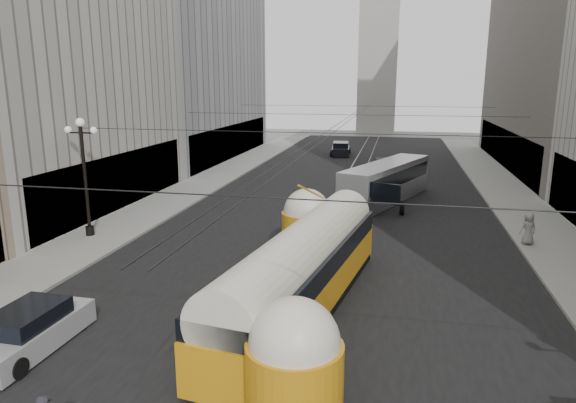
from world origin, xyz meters
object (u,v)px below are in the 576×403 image
at_px(city_bus, 386,181).
at_px(sedan_silver, 29,331).
at_px(streetcar, 303,269).
at_px(pedestrian_sidewalk_right, 528,229).

height_order(city_bus, sedan_silver, city_bus).
bearing_deg(streetcar, city_bus, 82.43).
relative_size(sedan_silver, pedestrian_sidewalk_right, 2.68).
bearing_deg(pedestrian_sidewalk_right, sedan_silver, 20.59).
relative_size(city_bus, pedestrian_sidewalk_right, 6.74).
xyz_separation_m(city_bus, pedestrian_sidewalk_right, (7.47, -9.04, -0.53)).
xyz_separation_m(city_bus, sedan_silver, (-10.53, -23.61, -0.88)).
bearing_deg(sedan_silver, streetcar, 29.89).
xyz_separation_m(sedan_silver, pedestrian_sidewalk_right, (18.00, 14.57, 0.35)).
bearing_deg(sedan_silver, city_bus, 65.96).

